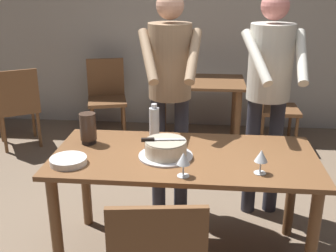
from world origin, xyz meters
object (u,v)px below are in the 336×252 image
(main_dining_table, at_px, (184,171))
(person_standing_beside, at_px, (269,83))
(plate_stack, at_px, (68,161))
(background_chair_0, at_px, (107,94))
(background_chair_1, at_px, (271,104))
(wine_glass_near, at_px, (261,157))
(hurricane_lamp, at_px, (88,128))
(background_chair_3, at_px, (18,105))
(cake_knife, at_px, (154,140))
(wine_glass_far, at_px, (183,159))
(background_table, at_px, (198,95))
(cake_on_platter, at_px, (166,149))
(water_bottle, at_px, (154,123))
(person_cutting_cake, at_px, (170,81))

(main_dining_table, xyz_separation_m, person_standing_beside, (0.58, 0.63, 0.44))
(plate_stack, bearing_deg, background_chair_0, 98.61)
(plate_stack, bearing_deg, person_standing_beside, 33.39)
(main_dining_table, relative_size, background_chair_1, 1.85)
(main_dining_table, height_order, wine_glass_near, wine_glass_near)
(wine_glass_near, bearing_deg, hurricane_lamp, 162.18)
(main_dining_table, xyz_separation_m, background_chair_0, (-1.06, 2.28, -0.14))
(plate_stack, height_order, wine_glass_near, wine_glass_near)
(hurricane_lamp, distance_m, background_chair_3, 2.11)
(background_chair_1, bearing_deg, background_chair_3, -173.94)
(main_dining_table, distance_m, plate_stack, 0.73)
(background_chair_3, bearing_deg, cake_knife, -46.16)
(main_dining_table, distance_m, wine_glass_far, 0.37)
(cake_knife, xyz_separation_m, plate_stack, (-0.50, -0.15, -0.10))
(background_table, bearing_deg, plate_stack, -107.71)
(wine_glass_near, distance_m, background_table, 2.33)
(background_chair_0, bearing_deg, background_table, -11.31)
(person_standing_beside, relative_size, background_table, 1.72)
(background_chair_0, bearing_deg, background_chair_1, -6.53)
(wine_glass_near, bearing_deg, cake_knife, 165.05)
(cake_on_platter, xyz_separation_m, cake_knife, (-0.07, -0.01, 0.06))
(main_dining_table, bearing_deg, background_chair_1, 67.67)
(plate_stack, height_order, background_table, plate_stack)
(main_dining_table, bearing_deg, wine_glass_far, -87.91)
(water_bottle, bearing_deg, cake_knife, -83.02)
(background_chair_3, bearing_deg, person_cutting_cake, -33.10)
(hurricane_lamp, bearing_deg, person_cutting_cake, 42.98)
(cake_on_platter, height_order, background_chair_3, background_chair_3)
(hurricane_lamp, relative_size, background_chair_3, 0.23)
(cake_on_platter, height_order, hurricane_lamp, hurricane_lamp)
(wine_glass_near, height_order, wine_glass_far, same)
(background_chair_1, distance_m, background_chair_3, 2.79)
(cake_on_platter, bearing_deg, wine_glass_far, -64.07)
(cake_on_platter, relative_size, person_standing_beside, 0.20)
(background_chair_1, xyz_separation_m, background_chair_3, (-2.78, -0.29, 0.00))
(background_table, height_order, background_chair_3, background_chair_3)
(plate_stack, distance_m, person_standing_beside, 1.55)
(plate_stack, distance_m, wine_glass_near, 1.13)
(cake_on_platter, distance_m, wine_glass_far, 0.29)
(person_cutting_cake, bearing_deg, water_bottle, -102.65)
(main_dining_table, bearing_deg, background_chair_3, 137.57)
(person_standing_beside, height_order, background_chair_3, person_standing_beside)
(plate_stack, relative_size, person_standing_beside, 0.13)
(water_bottle, height_order, background_chair_0, water_bottle)
(wine_glass_near, xyz_separation_m, person_standing_beside, (0.14, 0.85, 0.22))
(water_bottle, distance_m, background_table, 1.84)
(background_chair_3, bearing_deg, background_chair_0, 30.45)
(plate_stack, bearing_deg, cake_on_platter, 15.71)
(wine_glass_near, bearing_deg, cake_on_platter, 162.30)
(hurricane_lamp, distance_m, background_chair_0, 2.22)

